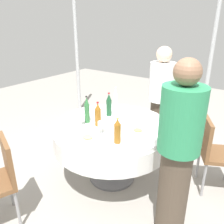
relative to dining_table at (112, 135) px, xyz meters
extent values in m
plane|color=gray|center=(0.00, 0.00, -0.59)|extent=(10.00, 10.00, 0.00)
cylinder|color=white|center=(0.00, 0.00, 0.13)|extent=(1.32, 1.32, 0.04)
cylinder|color=white|center=(0.00, 0.00, 0.00)|extent=(1.35, 1.35, 0.22)
cylinder|color=slate|center=(0.00, 0.00, -0.35)|extent=(0.14, 0.14, 0.48)
cylinder|color=slate|center=(0.00, 0.00, -0.58)|extent=(0.56, 0.56, 0.03)
cylinder|color=silver|center=(-0.29, 0.47, 0.24)|extent=(0.06, 0.06, 0.18)
cone|color=silver|center=(-0.29, 0.47, 0.37)|extent=(0.05, 0.05, 0.08)
cylinder|color=silver|center=(-0.29, 0.47, 0.42)|extent=(0.03, 0.03, 0.01)
cylinder|color=#2D6B38|center=(-0.26, -0.14, 0.26)|extent=(0.06, 0.06, 0.22)
cone|color=#2D6B38|center=(-0.26, -0.14, 0.41)|extent=(0.05, 0.05, 0.09)
cylinder|color=black|center=(-0.26, -0.14, 0.46)|extent=(0.02, 0.02, 0.01)
cylinder|color=#8C5619|center=(0.30, -0.32, 0.25)|extent=(0.07, 0.07, 0.19)
cone|color=#8C5619|center=(0.30, -0.32, 0.37)|extent=(0.06, 0.06, 0.05)
cylinder|color=gold|center=(0.30, -0.32, 0.40)|extent=(0.02, 0.02, 0.01)
cylinder|color=#194728|center=(-0.18, 0.18, 0.25)|extent=(0.07, 0.07, 0.20)
cone|color=#194728|center=(-0.18, 0.18, 0.39)|extent=(0.06, 0.06, 0.08)
cylinder|color=red|center=(-0.18, 0.18, 0.44)|extent=(0.02, 0.02, 0.01)
cylinder|color=#8C5619|center=(-0.10, -0.13, 0.25)|extent=(0.07, 0.07, 0.20)
cone|color=#8C5619|center=(-0.10, -0.13, 0.38)|extent=(0.06, 0.06, 0.07)
cylinder|color=red|center=(-0.10, -0.13, 0.42)|extent=(0.03, 0.03, 0.01)
cylinder|color=white|center=(-0.25, -0.23, 0.15)|extent=(0.06, 0.06, 0.00)
cylinder|color=white|center=(-0.25, -0.23, 0.19)|extent=(0.01, 0.01, 0.07)
cylinder|color=white|center=(-0.25, -0.23, 0.26)|extent=(0.07, 0.07, 0.07)
cylinder|color=white|center=(0.05, -0.26, 0.15)|extent=(0.06, 0.06, 0.00)
cylinder|color=white|center=(0.05, -0.26, 0.18)|extent=(0.01, 0.01, 0.06)
cylinder|color=white|center=(0.05, -0.26, 0.25)|extent=(0.07, 0.07, 0.07)
cylinder|color=gold|center=(0.05, -0.26, 0.23)|extent=(0.06, 0.06, 0.03)
cylinder|color=white|center=(0.35, -0.02, 0.16)|extent=(0.20, 0.20, 0.02)
ellipsoid|color=#8C9E59|center=(0.35, -0.02, 0.18)|extent=(0.09, 0.08, 0.02)
cylinder|color=white|center=(0.06, 0.05, 0.16)|extent=(0.23, 0.23, 0.02)
cylinder|color=white|center=(0.33, 0.29, 0.16)|extent=(0.22, 0.22, 0.02)
cylinder|color=white|center=(0.02, -0.45, 0.16)|extent=(0.23, 0.23, 0.02)
ellipsoid|color=tan|center=(0.02, -0.45, 0.18)|extent=(0.11, 0.09, 0.02)
cube|color=silver|center=(-0.46, 0.24, 0.15)|extent=(0.13, 0.15, 0.00)
cube|color=silver|center=(-0.33, 0.01, 0.15)|extent=(0.13, 0.14, 0.00)
cube|color=white|center=(0.08, 0.46, 0.16)|extent=(0.15, 0.15, 0.02)
cylinder|color=#4C3F33|center=(0.17, 0.91, -0.19)|extent=(0.26, 0.26, 0.81)
cylinder|color=white|center=(0.17, 0.91, 0.48)|extent=(0.34, 0.34, 0.52)
sphere|color=beige|center=(0.17, 0.91, 0.84)|extent=(0.21, 0.21, 0.21)
cylinder|color=#4C3F33|center=(0.90, -0.34, -0.15)|extent=(0.26, 0.26, 0.88)
cylinder|color=#2D8C59|center=(0.90, -0.34, 0.55)|extent=(0.34, 0.34, 0.53)
sphere|color=#8C664C|center=(0.90, -0.34, 0.92)|extent=(0.20, 0.20, 0.20)
cube|color=brown|center=(1.09, 0.55, -0.14)|extent=(0.54, 0.54, 0.04)
cube|color=brown|center=(0.93, 0.47, 0.07)|extent=(0.22, 0.38, 0.42)
cylinder|color=gray|center=(1.01, 0.32, -0.38)|extent=(0.03, 0.03, 0.43)
cylinder|color=gray|center=(0.86, 0.62, -0.38)|extent=(0.03, 0.03, 0.43)
cube|color=brown|center=(-0.41, -1.06, 0.07)|extent=(0.39, 0.18, 0.42)
cylinder|color=gray|center=(-0.57, -1.01, -0.38)|extent=(0.03, 0.03, 0.43)
cylinder|color=gray|center=(-0.26, -1.13, -0.38)|extent=(0.03, 0.03, 0.43)
cylinder|color=#B2B5B7|center=(-1.94, 1.47, 0.58)|extent=(0.07, 0.07, 2.33)
cylinder|color=#B2B5B7|center=(0.45, 2.18, 0.59)|extent=(0.07, 0.07, 2.36)
camera|label=1|loc=(1.42, -1.95, 1.26)|focal=37.02mm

